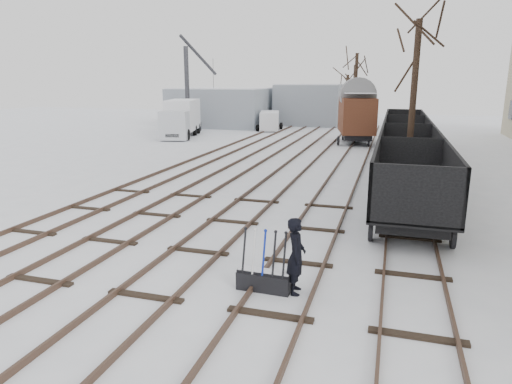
# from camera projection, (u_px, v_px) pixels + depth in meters

# --- Properties ---
(ground) EXTENTS (120.00, 120.00, 0.00)m
(ground) POSITION_uv_depth(u_px,v_px,m) (198.00, 252.00, 13.41)
(ground) COLOR white
(ground) RESTS_ON ground
(tracks) EXTENTS (13.90, 52.00, 0.16)m
(tracks) POSITION_uv_depth(u_px,v_px,m) (295.00, 167.00, 26.11)
(tracks) COLOR black
(tracks) RESTS_ON ground
(shed_left) EXTENTS (10.00, 8.00, 4.10)m
(shed_left) POSITION_uv_depth(u_px,v_px,m) (222.00, 107.00, 50.03)
(shed_left) COLOR #8A939C
(shed_left) RESTS_ON ground
(shed_right) EXTENTS (7.00, 6.00, 4.50)m
(shed_right) POSITION_uv_depth(u_px,v_px,m) (309.00, 104.00, 51.18)
(shed_right) COLOR #8A939C
(shed_right) RESTS_ON ground
(ground_frame) EXTENTS (1.31, 0.46, 1.49)m
(ground_frame) POSITION_uv_depth(u_px,v_px,m) (264.00, 279.00, 10.93)
(ground_frame) COLOR black
(ground_frame) RESTS_ON ground
(worker) EXTENTS (0.54, 0.74, 1.85)m
(worker) POSITION_uv_depth(u_px,v_px,m) (296.00, 256.00, 10.66)
(worker) COLOR black
(worker) RESTS_ON ground
(freight_wagon_a) EXTENTS (2.62, 6.54, 2.67)m
(freight_wagon_a) POSITION_uv_depth(u_px,v_px,m) (411.00, 196.00, 15.77)
(freight_wagon_a) COLOR black
(freight_wagon_a) RESTS_ON ground
(freight_wagon_b) EXTENTS (2.62, 6.54, 2.67)m
(freight_wagon_b) POSITION_uv_depth(u_px,v_px,m) (407.00, 164.00, 21.72)
(freight_wagon_b) COLOR black
(freight_wagon_b) RESTS_ON ground
(freight_wagon_c) EXTENTS (2.62, 6.54, 2.67)m
(freight_wagon_c) POSITION_uv_depth(u_px,v_px,m) (405.00, 146.00, 27.67)
(freight_wagon_c) COLOR black
(freight_wagon_c) RESTS_ON ground
(freight_wagon_d) EXTENTS (2.62, 6.54, 2.67)m
(freight_wagon_d) POSITION_uv_depth(u_px,v_px,m) (403.00, 134.00, 33.62)
(freight_wagon_d) COLOR black
(freight_wagon_d) RESTS_ON ground
(box_van_wagon) EXTENTS (3.68, 5.63, 3.98)m
(box_van_wagon) POSITION_uv_depth(u_px,v_px,m) (357.00, 114.00, 35.95)
(box_van_wagon) COLOR black
(box_van_wagon) RESTS_ON ground
(lorry) EXTENTS (3.41, 7.37, 3.21)m
(lorry) POSITION_uv_depth(u_px,v_px,m) (181.00, 118.00, 40.17)
(lorry) COLOR black
(lorry) RESTS_ON ground
(panel_van) EXTENTS (2.73, 4.51, 1.85)m
(panel_van) POSITION_uv_depth(u_px,v_px,m) (270.00, 121.00, 45.64)
(panel_van) COLOR silver
(panel_van) RESTS_ON ground
(crane) EXTENTS (2.31, 5.44, 9.11)m
(crane) POSITION_uv_depth(u_px,v_px,m) (189.00, 106.00, 45.07)
(crane) COLOR #2F3035
(crane) RESTS_ON ground
(tree_near) EXTENTS (0.30, 0.30, 7.62)m
(tree_near) POSITION_uv_depth(u_px,v_px,m) (413.00, 104.00, 21.48)
(tree_near) COLOR black
(tree_near) RESTS_ON ground
(tree_far_left) EXTENTS (0.30, 0.30, 5.48)m
(tree_far_left) POSITION_uv_depth(u_px,v_px,m) (347.00, 100.00, 50.85)
(tree_far_left) COLOR black
(tree_far_left) RESTS_ON ground
(tree_far_right) EXTENTS (0.30, 0.30, 7.34)m
(tree_far_right) POSITION_uv_depth(u_px,v_px,m) (355.00, 94.00, 42.90)
(tree_far_right) COLOR black
(tree_far_right) RESTS_ON ground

